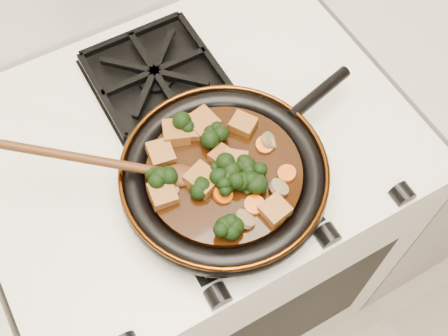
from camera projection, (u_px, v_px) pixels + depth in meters
stove at (200, 233)px, 1.39m from camera, size 0.76×0.60×0.90m
burner_grate_front at (230, 192)px, 0.92m from camera, size 0.23×0.23×0.03m
burner_grate_back at (155, 75)px, 1.04m from camera, size 0.23×0.23×0.03m
skillet at (225, 175)px, 0.90m from camera, size 0.46×0.34×0.05m
braising_sauce at (224, 174)px, 0.90m from camera, size 0.25×0.25×0.02m
tofu_cube_0 at (243, 125)px, 0.92m from camera, size 0.05×0.05×0.02m
tofu_cube_1 at (161, 153)px, 0.90m from camera, size 0.05×0.05×0.03m
tofu_cube_2 at (176, 133)px, 0.91m from camera, size 0.06×0.06×0.03m
tofu_cube_3 at (163, 194)px, 0.86m from camera, size 0.05×0.05×0.03m
tofu_cube_4 at (202, 124)px, 0.92m from camera, size 0.06×0.05×0.03m
tofu_cube_5 at (275, 210)px, 0.85m from camera, size 0.05×0.04×0.02m
tofu_cube_6 at (222, 157)px, 0.89m from camera, size 0.04×0.05×0.03m
tofu_cube_7 at (191, 128)px, 0.92m from camera, size 0.06×0.06×0.03m
tofu_cube_8 at (235, 163)px, 0.89m from camera, size 0.05×0.06×0.03m
tofu_cube_9 at (202, 180)px, 0.87m from camera, size 0.06×0.06×0.03m
broccoli_floret_0 at (227, 229)px, 0.83m from camera, size 0.08×0.09×0.07m
broccoli_floret_1 at (161, 174)px, 0.88m from camera, size 0.08×0.08×0.07m
broccoli_floret_2 at (190, 125)px, 0.92m from camera, size 0.08×0.08×0.08m
broccoli_floret_3 at (249, 169)px, 0.88m from camera, size 0.09×0.09×0.07m
broccoli_floret_4 at (230, 184)px, 0.87m from camera, size 0.07×0.06×0.07m
broccoli_floret_5 at (214, 136)px, 0.91m from camera, size 0.07×0.07×0.06m
broccoli_floret_6 at (223, 173)px, 0.88m from camera, size 0.08×0.07×0.06m
broccoli_floret_7 at (204, 186)px, 0.87m from camera, size 0.08×0.08×0.06m
broccoli_floret_8 at (220, 171)px, 0.88m from camera, size 0.09×0.09×0.07m
broccoli_floret_9 at (248, 187)px, 0.86m from camera, size 0.07×0.08×0.07m
carrot_coin_0 at (254, 205)px, 0.86m from camera, size 0.03×0.03×0.01m
carrot_coin_1 at (287, 173)px, 0.88m from camera, size 0.03×0.03×0.01m
carrot_coin_2 at (231, 165)px, 0.89m from camera, size 0.03×0.03×0.02m
carrot_coin_3 at (265, 145)px, 0.91m from camera, size 0.03×0.03×0.01m
carrot_coin_4 at (223, 194)px, 0.86m from camera, size 0.03×0.03×0.02m
carrot_coin_5 at (160, 179)px, 0.88m from camera, size 0.03×0.03×0.02m
mushroom_slice_0 at (279, 188)px, 0.87m from camera, size 0.03×0.03×0.02m
mushroom_slice_1 at (269, 140)px, 0.91m from camera, size 0.04×0.04×0.03m
mushroom_slice_2 at (245, 219)px, 0.84m from camera, size 0.03×0.04×0.03m
mushroom_slice_3 at (169, 188)px, 0.87m from camera, size 0.03×0.03×0.02m
wooden_spoon at (128, 166)px, 0.87m from camera, size 0.16×0.11×0.27m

